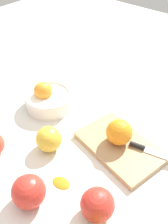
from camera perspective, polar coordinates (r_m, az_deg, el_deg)
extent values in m
plane|color=silver|center=(0.79, -2.81, -6.83)|extent=(2.40, 2.40, 0.00)
cylinder|color=white|center=(0.92, -7.74, 2.46)|extent=(0.16, 0.16, 0.05)
torus|color=white|center=(0.90, -7.88, 3.72)|extent=(0.17, 0.17, 0.02)
sphere|color=orange|center=(0.90, -9.01, 4.64)|extent=(0.06, 0.06, 0.06)
cube|color=tan|center=(0.78, 7.93, -7.50)|extent=(0.28, 0.21, 0.02)
sphere|color=orange|center=(0.75, 7.78, -4.43)|extent=(0.08, 0.08, 0.08)
cube|color=silver|center=(0.77, 17.19, -9.30)|extent=(0.11, 0.05, 0.00)
cylinder|color=black|center=(0.77, 11.69, -7.27)|extent=(0.05, 0.02, 0.01)
sphere|color=gold|center=(0.76, -7.79, -5.94)|extent=(0.08, 0.08, 0.08)
sphere|color=red|center=(0.65, -12.14, -16.79)|extent=(0.08, 0.08, 0.08)
sphere|color=red|center=(0.63, 2.98, -19.75)|extent=(0.08, 0.08, 0.08)
ellipsoid|color=orange|center=(0.70, -5.09, -15.21)|extent=(0.06, 0.04, 0.01)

